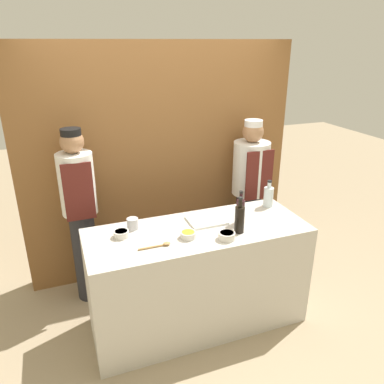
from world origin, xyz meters
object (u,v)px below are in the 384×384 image
object	(u,v)px
cutting_board	(206,220)
bottle_wine	(240,211)
chef_right	(250,191)
bottle_clear	(268,196)
chef_left	(80,211)
cup_steel	(133,224)
sauce_bowl_purple	(227,235)
sauce_bowl_green	(121,234)
wooden_spoon	(159,245)
sauce_bowl_yellow	(188,234)
bottle_soy	(240,219)

from	to	relation	value
cutting_board	bottle_wine	xyz separation A→B (m)	(0.25, -0.13, 0.11)
cutting_board	chef_right	bearing A→B (deg)	38.77
cutting_board	bottle_wine	bearing A→B (deg)	-26.91
bottle_clear	chef_left	bearing A→B (deg)	162.86
cup_steel	bottle_clear	bearing A→B (deg)	0.30
sauce_bowl_purple	sauce_bowl_green	size ratio (longest dim) A/B	1.09
wooden_spoon	cutting_board	bearing A→B (deg)	28.30
sauce_bowl_purple	sauce_bowl_yellow	xyz separation A→B (m)	(-0.28, 0.13, -0.00)
cutting_board	bottle_clear	distance (m)	0.68
sauce_bowl_yellow	cup_steel	distance (m)	0.48
cutting_board	chef_right	world-z (taller)	chef_right
sauce_bowl_green	bottle_clear	distance (m)	1.41
wooden_spoon	chef_left	xyz separation A→B (m)	(-0.50, 0.88, -0.01)
sauce_bowl_green	bottle_clear	size ratio (longest dim) A/B	0.48
sauce_bowl_purple	bottle_wine	xyz separation A→B (m)	(0.22, 0.21, 0.08)
bottle_clear	bottle_wine	bearing A→B (deg)	-151.46
cutting_board	cup_steel	world-z (taller)	cup_steel
sauce_bowl_purple	wooden_spoon	distance (m)	0.54
bottle_soy	wooden_spoon	xyz separation A→B (m)	(-0.68, 0.00, -0.11)
bottle_soy	cup_steel	distance (m)	0.88
sauce_bowl_purple	bottle_wine	bearing A→B (deg)	43.47
bottle_soy	chef_right	world-z (taller)	chef_right
chef_left	sauce_bowl_yellow	bearing A→B (deg)	-47.50
sauce_bowl_purple	chef_left	distance (m)	1.40
bottle_wine	bottle_soy	xyz separation A→B (m)	(-0.08, -0.14, 0.00)
sauce_bowl_yellow	bottle_wine	world-z (taller)	bottle_wine
bottle_wine	cup_steel	world-z (taller)	bottle_wine
chef_right	cup_steel	bearing A→B (deg)	-159.36
sauce_bowl_green	cutting_board	size ratio (longest dim) A/B	0.39
sauce_bowl_yellow	bottle_wine	size ratio (longest dim) A/B	0.43
cutting_board	sauce_bowl_yellow	bearing A→B (deg)	-138.97
sauce_bowl_green	bottle_soy	size ratio (longest dim) A/B	0.40
chef_left	sauce_bowl_purple	bearing A→B (deg)	-42.67
sauce_bowl_purple	cutting_board	world-z (taller)	sauce_bowl_purple
cup_steel	cutting_board	bearing A→B (deg)	-7.98
cup_steel	bottle_wine	bearing A→B (deg)	-13.85
chef_left	sauce_bowl_green	bearing A→B (deg)	-67.27
cutting_board	bottle_soy	distance (m)	0.34
bottle_soy	chef_left	distance (m)	1.47
bottle_clear	bottle_soy	bearing A→B (deg)	-143.39
bottle_soy	wooden_spoon	size ratio (longest dim) A/B	1.23
sauce_bowl_purple	bottle_soy	world-z (taller)	bottle_soy
cutting_board	bottle_wine	size ratio (longest dim) A/B	1.06
sauce_bowl_green	bottle_soy	bearing A→B (deg)	-15.55
sauce_bowl_yellow	chef_left	world-z (taller)	chef_left
sauce_bowl_green	bottle_soy	xyz separation A→B (m)	(0.91, -0.25, 0.09)
sauce_bowl_purple	bottle_soy	xyz separation A→B (m)	(0.14, 0.07, 0.09)
chef_left	bottle_clear	bearing A→B (deg)	-17.14
cutting_board	sauce_bowl_green	bearing A→B (deg)	-178.70
sauce_bowl_purple	sauce_bowl_green	bearing A→B (deg)	157.06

